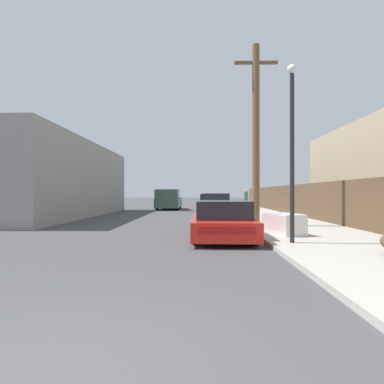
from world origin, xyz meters
TOP-DOWN VIEW (x-y plane):
  - sidewalk_curb at (5.30, 23.50)m, footprint 4.20×63.00m
  - discarded_fridge at (4.10, 8.99)m, footprint 1.10×1.96m
  - parked_sports_car_red at (2.06, 8.57)m, footprint 1.98×4.60m
  - car_parked_mid at (2.37, 17.61)m, footprint 2.08×4.83m
  - car_parked_far at (2.24, 25.15)m, footprint 1.90×4.49m
  - pickup_truck at (-1.33, 27.79)m, footprint 2.09×5.28m
  - utility_pole at (3.69, 11.90)m, footprint 1.80×0.30m
  - street_lamp at (3.83, 6.91)m, footprint 0.26×0.26m
  - wooden_fence at (7.25, 18.73)m, footprint 0.08×37.56m
  - building_left_block at (-8.70, 19.19)m, footprint 7.00×16.57m
  - pedestrian at (5.40, 27.12)m, footprint 0.34×0.34m

SIDE VIEW (x-z plane):
  - sidewalk_curb at x=5.30m, z-range 0.00..0.12m
  - discarded_fridge at x=4.10m, z-range 0.11..0.81m
  - parked_sports_car_red at x=2.06m, z-range -0.05..1.17m
  - car_parked_far at x=2.24m, z-range -0.05..1.34m
  - car_parked_mid at x=2.37m, z-range -0.05..1.39m
  - pickup_truck at x=-1.33m, z-range 0.00..1.78m
  - pedestrian at x=5.40m, z-range 0.14..1.81m
  - wooden_fence at x=7.25m, z-range 0.12..1.99m
  - building_left_block at x=-8.70m, z-range 0.00..4.63m
  - street_lamp at x=3.83m, z-range 0.50..5.34m
  - utility_pole at x=3.69m, z-range 0.23..7.78m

